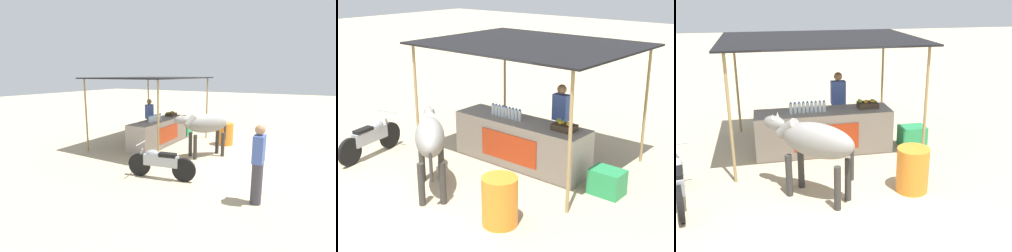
{
  "view_description": "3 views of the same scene",
  "coord_description": "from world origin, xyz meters",
  "views": [
    {
      "loc": [
        -8.15,
        -2.83,
        2.61
      ],
      "look_at": [
        -0.46,
        1.55,
        0.86
      ],
      "focal_mm": 28.0,
      "sensor_mm": 36.0,
      "label": 1
    },
    {
      "loc": [
        5.6,
        -4.98,
        3.91
      ],
      "look_at": [
        0.17,
        1.51,
        1.05
      ],
      "focal_mm": 50.0,
      "sensor_mm": 36.0,
      "label": 2
    },
    {
      "loc": [
        -1.28,
        -5.96,
        3.47
      ],
      "look_at": [
        0.13,
        0.63,
        1.13
      ],
      "focal_mm": 42.0,
      "sensor_mm": 36.0,
      "label": 3
    }
  ],
  "objects": [
    {
      "name": "ground_plane",
      "position": [
        0.0,
        0.0,
        0.0
      ],
      "size": [
        60.0,
        60.0,
        0.0
      ],
      "primitive_type": "plane",
      "color": "tan"
    },
    {
      "name": "stall_counter",
      "position": [
        0.0,
        2.2,
        0.48
      ],
      "size": [
        3.0,
        0.82,
        0.96
      ],
      "color": "#9E9389",
      "rests_on": "ground"
    },
    {
      "name": "stall_awning",
      "position": [
        0.0,
        2.5,
        2.41
      ],
      "size": [
        4.2,
        3.2,
        2.51
      ],
      "color": "black",
      "rests_on": "ground"
    },
    {
      "name": "water_bottle_row",
      "position": [
        -0.35,
        2.15,
        1.07
      ],
      "size": [
        0.79,
        0.07,
        0.25
      ],
      "color": "silver",
      "rests_on": "stall_counter"
    },
    {
      "name": "fruit_crate",
      "position": [
        1.02,
        2.25,
        1.03
      ],
      "size": [
        0.44,
        0.32,
        0.18
      ],
      "color": "#3F3326",
      "rests_on": "stall_counter"
    },
    {
      "name": "vendor_behind_counter",
      "position": [
        0.48,
        2.95,
        0.85
      ],
      "size": [
        0.34,
        0.22,
        1.65
      ],
      "color": "#383842",
      "rests_on": "ground"
    },
    {
      "name": "cooler_box",
      "position": [
        2.07,
        2.1,
        0.24
      ],
      "size": [
        0.6,
        0.44,
        0.48
      ],
      "primitive_type": "cube",
      "color": "#268C4C",
      "rests_on": "ground"
    },
    {
      "name": "water_barrel",
      "position": [
        1.27,
        0.05,
        0.41
      ],
      "size": [
        0.58,
        0.58,
        0.82
      ],
      "primitive_type": "cylinder",
      "color": "orange",
      "rests_on": "ground"
    },
    {
      "name": "cow",
      "position": [
        -0.48,
        0.18,
        1.03
      ],
      "size": [
        1.61,
        1.47,
        1.44
      ],
      "color": "gray",
      "rests_on": "ground"
    },
    {
      "name": "motorcycle_parked",
      "position": [
        -2.77,
        0.46,
        0.43
      ],
      "size": [
        0.58,
        1.78,
        0.9
      ],
      "color": "black",
      "rests_on": "ground"
    }
  ]
}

